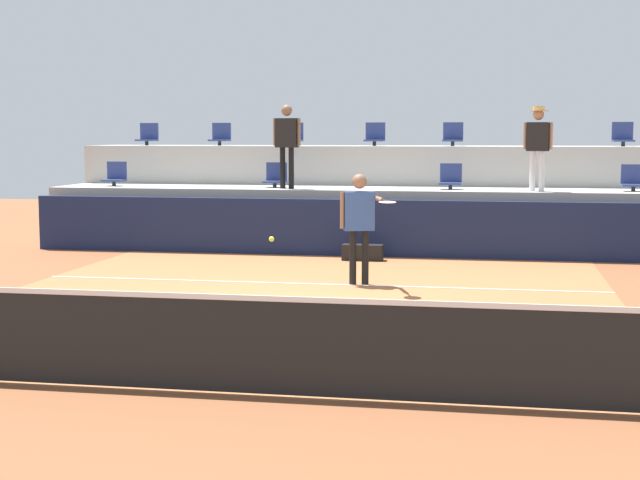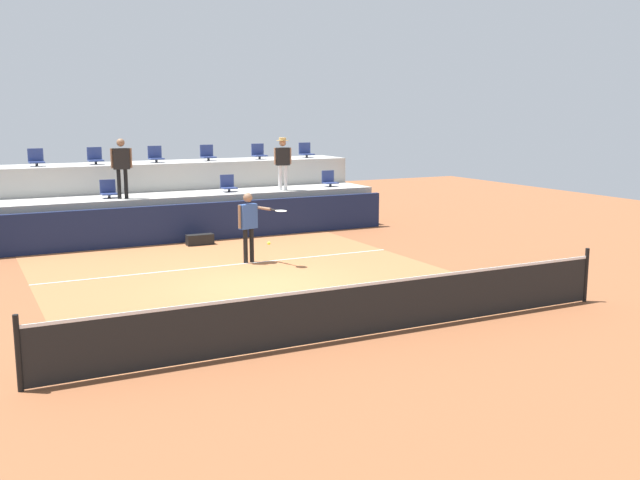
{
  "view_description": "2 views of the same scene",
  "coord_description": "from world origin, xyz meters",
  "px_view_note": "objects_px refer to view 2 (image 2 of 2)",
  "views": [
    {
      "loc": [
        2.71,
        -12.13,
        2.35
      ],
      "look_at": [
        0.46,
        0.04,
        0.97
      ],
      "focal_mm": 53.32,
      "sensor_mm": 36.0,
      "label": 1
    },
    {
      "loc": [
        -5.8,
        -14.1,
        3.72
      ],
      "look_at": [
        0.83,
        -1.03,
        1.11
      ],
      "focal_mm": 40.86,
      "sensor_mm": 36.0,
      "label": 2
    }
  ],
  "objects_px": {
    "stadium_chair_upper_right": "(259,153)",
    "tennis_player": "(249,220)",
    "spectator_in_white": "(121,163)",
    "stadium_chair_upper_mid_left": "(95,157)",
    "stadium_chair_lower_left": "(108,190)",
    "spectator_with_hat": "(283,158)",
    "stadium_chair_upper_left": "(36,159)",
    "stadium_chair_upper_far_right": "(306,151)",
    "stadium_chair_upper_center": "(156,156)",
    "stadium_chair_lower_far_right": "(329,180)",
    "tennis_ball": "(269,243)",
    "stadium_chair_lower_right": "(228,185)",
    "equipment_bag": "(200,240)",
    "stadium_chair_upper_mid_right": "(208,154)"
  },
  "relations": [
    {
      "from": "stadium_chair_upper_right",
      "to": "tennis_player",
      "type": "xyz_separation_m",
      "value": [
        -2.94,
        -6.57,
        -1.24
      ]
    },
    {
      "from": "stadium_chair_upper_right",
      "to": "spectator_in_white",
      "type": "bearing_deg",
      "value": -156.69
    },
    {
      "from": "tennis_player",
      "to": "stadium_chair_upper_mid_left",
      "type": "bearing_deg",
      "value": 110.63
    },
    {
      "from": "stadium_chair_lower_left",
      "to": "spectator_with_hat",
      "type": "xyz_separation_m",
      "value": [
        5.32,
        -0.38,
        0.78
      ]
    },
    {
      "from": "stadium_chair_upper_left",
      "to": "stadium_chair_upper_far_right",
      "type": "height_order",
      "value": "same"
    },
    {
      "from": "stadium_chair_lower_left",
      "to": "stadium_chair_upper_center",
      "type": "height_order",
      "value": "stadium_chair_upper_center"
    },
    {
      "from": "stadium_chair_lower_far_right",
      "to": "stadium_chair_upper_mid_left",
      "type": "bearing_deg",
      "value": 165.93
    },
    {
      "from": "stadium_chair_upper_left",
      "to": "stadium_chair_upper_mid_left",
      "type": "xyz_separation_m",
      "value": [
        1.7,
        0.0,
        0.0
      ]
    },
    {
      "from": "stadium_chair_lower_far_right",
      "to": "stadium_chair_upper_left",
      "type": "height_order",
      "value": "stadium_chair_upper_left"
    },
    {
      "from": "stadium_chair_lower_left",
      "to": "stadium_chair_upper_right",
      "type": "bearing_deg",
      "value": 18.45
    },
    {
      "from": "stadium_chair_upper_mid_left",
      "to": "stadium_chair_upper_right",
      "type": "height_order",
      "value": "same"
    },
    {
      "from": "spectator_in_white",
      "to": "tennis_ball",
      "type": "bearing_deg",
      "value": -79.08
    },
    {
      "from": "stadium_chair_lower_left",
      "to": "stadium_chair_lower_right",
      "type": "relative_size",
      "value": 1.0
    },
    {
      "from": "stadium_chair_upper_center",
      "to": "equipment_bag",
      "type": "xyz_separation_m",
      "value": [
        0.24,
        -3.65,
        -2.16
      ]
    },
    {
      "from": "stadium_chair_lower_right",
      "to": "stadium_chair_upper_center",
      "type": "xyz_separation_m",
      "value": [
        -1.77,
        1.8,
        0.85
      ]
    },
    {
      "from": "stadium_chair_upper_mid_right",
      "to": "stadium_chair_upper_far_right",
      "type": "bearing_deg",
      "value": 0.0
    },
    {
      "from": "stadium_chair_lower_far_right",
      "to": "spectator_in_white",
      "type": "xyz_separation_m",
      "value": [
        -6.84,
        -0.38,
        0.81
      ]
    },
    {
      "from": "stadium_chair_upper_far_right",
      "to": "tennis_ball",
      "type": "height_order",
      "value": "stadium_chair_upper_far_right"
    },
    {
      "from": "stadium_chair_upper_center",
      "to": "spectator_in_white",
      "type": "xyz_separation_m",
      "value": [
        -1.53,
        -2.18,
        -0.04
      ]
    },
    {
      "from": "tennis_ball",
      "to": "stadium_chair_upper_center",
      "type": "bearing_deg",
      "value": 89.28
    },
    {
      "from": "stadium_chair_upper_right",
      "to": "spectator_in_white",
      "type": "height_order",
      "value": "spectator_in_white"
    },
    {
      "from": "stadium_chair_lower_far_right",
      "to": "equipment_bag",
      "type": "distance_m",
      "value": 5.56
    },
    {
      "from": "stadium_chair_lower_left",
      "to": "equipment_bag",
      "type": "xyz_separation_m",
      "value": [
        2.1,
        -1.85,
        -1.31
      ]
    },
    {
      "from": "stadium_chair_upper_far_right",
      "to": "spectator_in_white",
      "type": "bearing_deg",
      "value": -162.32
    },
    {
      "from": "tennis_player",
      "to": "spectator_with_hat",
      "type": "height_order",
      "value": "spectator_with_hat"
    },
    {
      "from": "tennis_player",
      "to": "equipment_bag",
      "type": "distance_m",
      "value": 3.08
    },
    {
      "from": "stadium_chair_upper_center",
      "to": "tennis_ball",
      "type": "distance_m",
      "value": 9.59
    },
    {
      "from": "stadium_chair_upper_center",
      "to": "spectator_in_white",
      "type": "relative_size",
      "value": 0.31
    },
    {
      "from": "stadium_chair_upper_center",
      "to": "tennis_player",
      "type": "height_order",
      "value": "stadium_chair_upper_center"
    },
    {
      "from": "stadium_chair_upper_right",
      "to": "stadium_chair_upper_far_right",
      "type": "relative_size",
      "value": 1.0
    },
    {
      "from": "stadium_chair_upper_far_right",
      "to": "spectator_with_hat",
      "type": "relative_size",
      "value": 0.32
    },
    {
      "from": "stadium_chair_lower_left",
      "to": "spectator_in_white",
      "type": "xyz_separation_m",
      "value": [
        0.33,
        -0.38,
        0.81
      ]
    },
    {
      "from": "spectator_with_hat",
      "to": "equipment_bag",
      "type": "distance_m",
      "value": 4.11
    },
    {
      "from": "stadium_chair_upper_mid_right",
      "to": "tennis_ball",
      "type": "relative_size",
      "value": 7.65
    },
    {
      "from": "spectator_with_hat",
      "to": "spectator_in_white",
      "type": "bearing_deg",
      "value": 180.0
    },
    {
      "from": "stadium_chair_upper_mid_left",
      "to": "stadium_chair_upper_mid_right",
      "type": "height_order",
      "value": "same"
    },
    {
      "from": "tennis_player",
      "to": "equipment_bag",
      "type": "relative_size",
      "value": 2.29
    },
    {
      "from": "equipment_bag",
      "to": "stadium_chair_upper_center",
      "type": "bearing_deg",
      "value": 93.77
    },
    {
      "from": "stadium_chair_lower_left",
      "to": "stadium_chair_upper_right",
      "type": "xyz_separation_m",
      "value": [
        5.4,
        1.8,
        0.85
      ]
    },
    {
      "from": "stadium_chair_upper_mid_left",
      "to": "spectator_in_white",
      "type": "relative_size",
      "value": 0.31
    },
    {
      "from": "stadium_chair_lower_left",
      "to": "stadium_chair_upper_left",
      "type": "xyz_separation_m",
      "value": [
        -1.72,
        1.8,
        0.85
      ]
    },
    {
      "from": "equipment_bag",
      "to": "stadium_chair_upper_mid_left",
      "type": "bearing_deg",
      "value": 120.05
    },
    {
      "from": "stadium_chair_upper_far_right",
      "to": "equipment_bag",
      "type": "bearing_deg",
      "value": -144.29
    },
    {
      "from": "stadium_chair_lower_right",
      "to": "tennis_ball",
      "type": "distance_m",
      "value": 7.94
    },
    {
      "from": "stadium_chair_upper_left",
      "to": "tennis_ball",
      "type": "height_order",
      "value": "stadium_chair_upper_left"
    },
    {
      "from": "tennis_ball",
      "to": "spectator_in_white",
      "type": "bearing_deg",
      "value": 100.92
    },
    {
      "from": "equipment_bag",
      "to": "stadium_chair_lower_far_right",
      "type": "bearing_deg",
      "value": 20.04
    },
    {
      "from": "stadium_chair_upper_left",
      "to": "stadium_chair_upper_mid_left",
      "type": "relative_size",
      "value": 1.0
    },
    {
      "from": "stadium_chair_lower_right",
      "to": "equipment_bag",
      "type": "distance_m",
      "value": 2.74
    },
    {
      "from": "stadium_chair_upper_mid_left",
      "to": "tennis_ball",
      "type": "relative_size",
      "value": 7.65
    }
  ]
}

